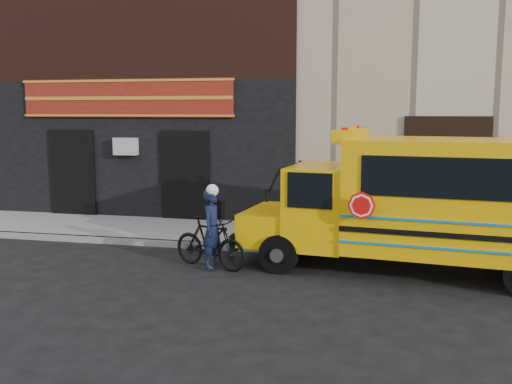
{
  "coord_description": "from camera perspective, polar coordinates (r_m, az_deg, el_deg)",
  "views": [
    {
      "loc": [
        2.38,
        -10.2,
        3.31
      ],
      "look_at": [
        -0.32,
        1.85,
        1.53
      ],
      "focal_mm": 40.0,
      "sensor_mm": 36.0,
      "label": 1
    }
  ],
  "objects": [
    {
      "name": "bicycle",
      "position": [
        12.05,
        -4.63,
        -5.09
      ],
      "size": [
        1.87,
        1.11,
        1.09
      ],
      "primitive_type": "imported",
      "rotation": [
        0.0,
        0.0,
        1.21
      ],
      "color": "black",
      "rests_on": "ground"
    },
    {
      "name": "school_bus",
      "position": [
        11.94,
        16.82,
        -0.81
      ],
      "size": [
        7.1,
        2.9,
        2.92
      ],
      "color": "black",
      "rests_on": "ground"
    },
    {
      "name": "ground",
      "position": [
        10.98,
        -0.5,
        -9.33
      ],
      "size": [
        120.0,
        120.0,
        0.0
      ],
      "primitive_type": "plane",
      "color": "black",
      "rests_on": "ground"
    },
    {
      "name": "sign_pole",
      "position": [
        13.04,
        10.83,
        0.63
      ],
      "size": [
        0.06,
        0.26,
        2.93
      ],
      "color": "#464F4A",
      "rests_on": "ground"
    },
    {
      "name": "cyclist",
      "position": [
        11.91,
        -4.35,
        -3.89
      ],
      "size": [
        0.52,
        0.67,
        1.64
      ],
      "primitive_type": "imported",
      "rotation": [
        0.0,
        0.0,
        1.35
      ],
      "color": "black",
      "rests_on": "ground"
    },
    {
      "name": "curb",
      "position": [
        13.41,
        2.03,
        -5.75
      ],
      "size": [
        40.0,
        0.2,
        0.15
      ],
      "primitive_type": "cube",
      "color": "gray",
      "rests_on": "ground"
    },
    {
      "name": "building",
      "position": [
        20.98,
        6.1,
        15.88
      ],
      "size": [
        20.0,
        10.7,
        12.0
      ],
      "color": "tan",
      "rests_on": "sidewalk"
    },
    {
      "name": "sidewalk",
      "position": [
        14.85,
        3.1,
        -4.38
      ],
      "size": [
        40.0,
        3.0,
        0.15
      ],
      "primitive_type": "cube",
      "color": "slate",
      "rests_on": "ground"
    }
  ]
}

